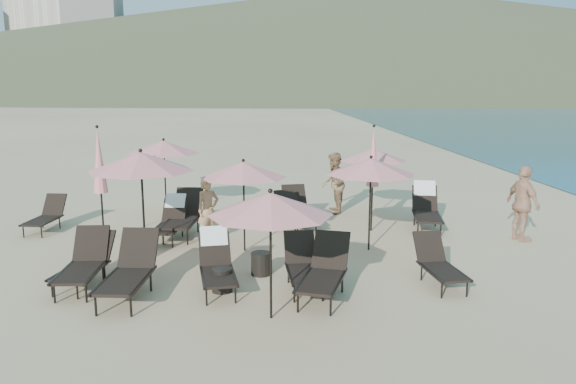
{
  "coord_description": "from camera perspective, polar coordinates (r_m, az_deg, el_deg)",
  "views": [
    {
      "loc": [
        -0.76,
        -10.01,
        3.73
      ],
      "look_at": [
        0.02,
        3.5,
        1.1
      ],
      "focal_mm": 35.0,
      "sensor_mm": 36.0,
      "label": 1
    }
  ],
  "objects": [
    {
      "name": "beachgoer_a",
      "position": [
        13.45,
        -8.12,
        -1.83
      ],
      "size": [
        0.67,
        0.61,
        1.54
      ],
      "primitive_type": "imported",
      "rotation": [
        0.0,
        0.0,
        0.57
      ],
      "color": "tan",
      "rests_on": "ground"
    },
    {
      "name": "side_table_0",
      "position": [
        10.38,
        -6.71,
        -8.86
      ],
      "size": [
        0.38,
        0.38,
        0.44
      ],
      "primitive_type": "cylinder",
      "color": "black",
      "rests_on": "ground"
    },
    {
      "name": "umbrella_closed_0",
      "position": [
        14.25,
        8.65,
        3.48
      ],
      "size": [
        0.32,
        0.32,
        2.73
      ],
      "color": "black",
      "rests_on": "ground"
    },
    {
      "name": "umbrella_open_4",
      "position": [
        15.71,
        8.67,
        3.76
      ],
      "size": [
        1.87,
        1.87,
        2.02
      ],
      "color": "black",
      "rests_on": "ground"
    },
    {
      "name": "side_table_1",
      "position": [
        11.18,
        -2.77,
        -7.28
      ],
      "size": [
        0.39,
        0.39,
        0.45
      ],
      "primitive_type": "cylinder",
      "color": "black",
      "rests_on": "ground"
    },
    {
      "name": "volcanic_headland",
      "position": [
        321.65,
        10.03,
        14.92
      ],
      "size": [
        690.0,
        690.0,
        55.0
      ],
      "color": "brown",
      "rests_on": "ground"
    },
    {
      "name": "umbrella_closed_1",
      "position": [
        13.83,
        -18.64,
        2.96
      ],
      "size": [
        0.33,
        0.33,
        2.78
      ],
      "color": "black",
      "rests_on": "ground"
    },
    {
      "name": "lounger_4",
      "position": [
        10.03,
        3.73,
        -7.99
      ],
      "size": [
        1.19,
        1.88,
        1.01
      ],
      "rotation": [
        0.0,
        0.0,
        -0.33
      ],
      "color": "black",
      "rests_on": "ground"
    },
    {
      "name": "lounger_0",
      "position": [
        11.27,
        -19.87,
        -6.77
      ],
      "size": [
        0.95,
        1.65,
        0.9
      ],
      "rotation": [
        0.0,
        0.0,
        -0.24
      ],
      "color": "black",
      "rests_on": "ground"
    },
    {
      "name": "umbrella_open_5",
      "position": [
        8.72,
        -1.8,
        -1.23
      ],
      "size": [
        1.98,
        1.98,
        2.13
      ],
      "color": "black",
      "rests_on": "ground"
    },
    {
      "name": "ground",
      "position": [
        10.71,
        0.99,
        -9.39
      ],
      "size": [
        800.0,
        800.0,
        0.0
      ],
      "primitive_type": "plane",
      "color": "#D6BA8C",
      "rests_on": "ground"
    },
    {
      "name": "umbrella_open_3",
      "position": [
        16.29,
        -12.51,
        4.47
      ],
      "size": [
        2.05,
        2.05,
        2.21
      ],
      "color": "black",
      "rests_on": "ground"
    },
    {
      "name": "beachgoer_b",
      "position": [
        16.25,
        4.69,
        0.89
      ],
      "size": [
        0.7,
        0.89,
        1.77
      ],
      "primitive_type": "imported",
      "rotation": [
        0.0,
        0.0,
        -1.61
      ],
      "color": "#8C6948",
      "rests_on": "ground"
    },
    {
      "name": "lounger_9",
      "position": [
        14.49,
        0.67,
        -2.15
      ],
      "size": [
        1.12,
        1.73,
        0.93
      ],
      "rotation": [
        0.0,
        0.0,
        0.34
      ],
      "color": "black",
      "rests_on": "ground"
    },
    {
      "name": "hotel_skyline",
      "position": [
        296.86,
        -22.21,
        14.18
      ],
      "size": [
        109.0,
        82.0,
        55.0
      ],
      "color": "beige",
      "rests_on": "ground"
    },
    {
      "name": "lounger_7",
      "position": [
        14.2,
        -10.57,
        -2.35
      ],
      "size": [
        0.91,
        1.92,
        1.06
      ],
      "rotation": [
        0.0,
        0.0,
        -0.11
      ],
      "color": "black",
      "rests_on": "ground"
    },
    {
      "name": "lounger_5",
      "position": [
        11.0,
        15.06,
        -7.0
      ],
      "size": [
        0.71,
        1.55,
        0.87
      ],
      "rotation": [
        0.0,
        0.0,
        0.09
      ],
      "color": "black",
      "rests_on": "ground"
    },
    {
      "name": "lounger_2",
      "position": [
        10.5,
        -7.27,
        -7.1
      ],
      "size": [
        0.83,
        1.7,
        1.02
      ],
      "rotation": [
        0.0,
        0.0,
        0.15
      ],
      "color": "black",
      "rests_on": "ground"
    },
    {
      "name": "umbrella_open_2",
      "position": [
        12.56,
        8.42,
        2.57
      ],
      "size": [
        2.01,
        2.01,
        2.17
      ],
      "color": "black",
      "rests_on": "ground"
    },
    {
      "name": "lounger_10",
      "position": [
        14.87,
        1.09,
        -1.69
      ],
      "size": [
        0.9,
        1.8,
        0.99
      ],
      "rotation": [
        0.0,
        0.0,
        0.14
      ],
      "color": "black",
      "rests_on": "ground"
    },
    {
      "name": "beachgoer_c",
      "position": [
        14.47,
        22.76,
        -1.1
      ],
      "size": [
        0.68,
        1.14,
        1.82
      ],
      "primitive_type": "imported",
      "rotation": [
        0.0,
        0.0,
        1.8
      ],
      "color": "tan",
      "rests_on": "ground"
    },
    {
      "name": "umbrella_open_0",
      "position": [
        12.14,
        -14.72,
        2.99
      ],
      "size": [
        2.22,
        2.22,
        2.39
      ],
      "color": "black",
      "rests_on": "ground"
    },
    {
      "name": "lounger_6",
      "position": [
        15.67,
        -23.37,
        -2.2
      ],
      "size": [
        0.77,
        1.54,
        0.85
      ],
      "rotation": [
        0.0,
        0.0,
        -0.14
      ],
      "color": "black",
      "rests_on": "ground"
    },
    {
      "name": "lounger_1",
      "position": [
        11.14,
        -20.07,
        -6.75
      ],
      "size": [
        0.67,
        1.72,
        0.99
      ],
      "rotation": [
        0.0,
        0.0,
        -0.01
      ],
      "color": "black",
      "rests_on": "ground"
    },
    {
      "name": "lounger_3",
      "position": [
        10.47,
        1.54,
        -7.41
      ],
      "size": [
        0.67,
        1.61,
        0.91
      ],
      "rotation": [
        0.0,
        0.0,
        0.05
      ],
      "color": "black",
      "rests_on": "ground"
    },
    {
      "name": "lounger_8",
      "position": [
        13.98,
        -11.84,
        -2.71
      ],
      "size": [
        0.75,
        1.64,
        0.99
      ],
      "rotation": [
        0.0,
        0.0,
        -0.11
      ],
      "color": "black",
      "rests_on": "ground"
    },
    {
      "name": "umbrella_open_1",
      "position": [
        12.43,
        -4.55,
        2.28
      ],
      "size": [
        1.95,
        1.95,
        2.1
      ],
      "color": "black",
      "rests_on": "ground"
    },
    {
      "name": "lounger_12",
      "position": [
        10.36,
        -15.83,
        -7.62
      ],
      "size": [
        0.88,
        1.91,
        1.06
      ],
      "rotation": [
        0.0,
        0.0,
        -0.1
      ],
      "color": "black",
      "rests_on": "ground"
    },
    {
      "name": "lounger_11",
      "position": [
        15.1,
        13.86,
        -1.52
      ],
      "size": [
        1.0,
        1.91,
        1.13
      ],
      "rotation": [
        0.0,
        0.0,
        -0.2
      ],
      "color": "black",
      "rests_on": "ground"
    }
  ]
}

